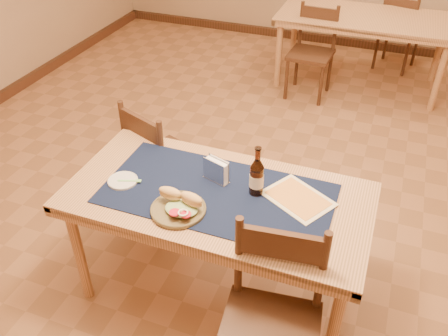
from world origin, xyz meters
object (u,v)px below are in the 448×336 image
(back_table, at_px, (365,24))
(chair_main_near, at_px, (271,323))
(main_table, at_px, (217,206))
(beer_bottle, at_px, (257,177))
(napkin_holder, at_px, (216,171))
(sandwich_plate, at_px, (180,206))
(chair_main_far, at_px, (163,160))

(back_table, bearing_deg, chair_main_near, -88.93)
(back_table, height_order, chair_main_near, chair_main_near)
(main_table, distance_m, back_table, 3.21)
(beer_bottle, height_order, napkin_holder, beer_bottle)
(back_table, xyz_separation_m, sandwich_plate, (-0.50, -3.39, 0.12))
(main_table, distance_m, chair_main_near, 0.68)
(sandwich_plate, bearing_deg, main_table, 57.38)
(chair_main_near, relative_size, napkin_holder, 5.98)
(sandwich_plate, relative_size, napkin_holder, 1.75)
(back_table, distance_m, chair_main_near, 3.68)
(back_table, height_order, beer_bottle, beer_bottle)
(chair_main_near, distance_m, beer_bottle, 0.72)
(napkin_holder, bearing_deg, sandwich_plate, -104.81)
(main_table, height_order, chair_main_far, chair_main_far)
(chair_main_far, bearing_deg, main_table, -40.71)
(main_table, relative_size, sandwich_plate, 5.71)
(chair_main_near, bearing_deg, napkin_holder, 129.90)
(sandwich_plate, relative_size, beer_bottle, 0.99)
(main_table, bearing_deg, napkin_holder, 113.98)
(chair_main_near, xyz_separation_m, beer_bottle, (-0.26, 0.56, 0.36))
(chair_main_far, distance_m, sandwich_plate, 0.91)
(main_table, relative_size, back_table, 0.91)
(beer_bottle, bearing_deg, napkin_holder, 172.97)
(sandwich_plate, xyz_separation_m, napkin_holder, (0.08, 0.30, 0.03))
(chair_main_near, height_order, beer_bottle, beer_bottle)
(main_table, height_order, back_table, same)
(sandwich_plate, bearing_deg, beer_bottle, 40.79)
(chair_main_far, xyz_separation_m, chair_main_near, (1.05, -1.00, 0.02))
(chair_main_near, xyz_separation_m, sandwich_plate, (-0.57, 0.29, 0.29))
(sandwich_plate, bearing_deg, napkin_holder, 75.19)
(chair_main_near, xyz_separation_m, napkin_holder, (-0.49, 0.59, 0.32))
(chair_main_far, relative_size, sandwich_plate, 3.28)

